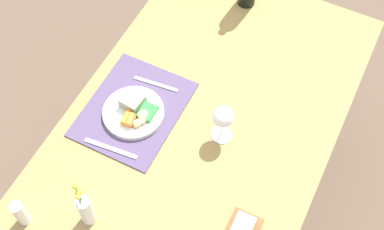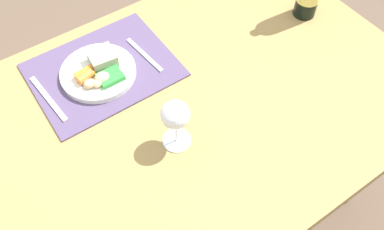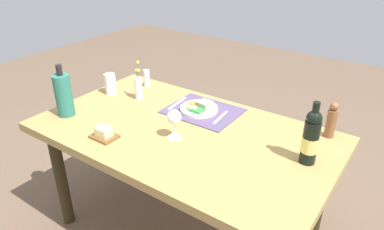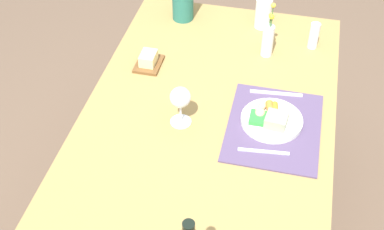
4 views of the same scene
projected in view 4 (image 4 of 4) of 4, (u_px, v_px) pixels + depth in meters
dining_table at (205, 140)px, 1.94m from camera, size 1.57×0.91×0.73m
placemat at (274, 127)px, 1.86m from camera, size 0.41×0.33×0.01m
dinner_plate at (271, 119)px, 1.87m from camera, size 0.22×0.22×0.06m
fork at (264, 151)px, 1.77m from camera, size 0.03×0.17×0.00m
knife at (276, 93)px, 1.99m from camera, size 0.03×0.20×0.00m
salt_shaker at (314, 36)px, 2.18m from camera, size 0.04×0.04×0.11m
wine_glass at (180, 99)px, 1.81m from camera, size 0.08×0.08×0.16m
flower_vase at (268, 39)px, 2.13m from camera, size 0.05×0.05×0.25m
butter_dish at (149, 61)px, 2.11m from camera, size 0.13×0.10×0.06m
water_tumbler at (263, 15)px, 2.29m from camera, size 0.07×0.07×0.13m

